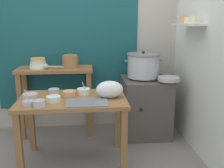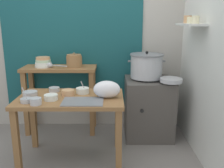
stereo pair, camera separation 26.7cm
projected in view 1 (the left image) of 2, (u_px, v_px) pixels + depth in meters
name	position (u px, v px, depth m)	size (l,w,h in m)	color
ground_plane	(79.00, 165.00, 2.71)	(9.00, 9.00, 0.00)	gray
wall_back	(84.00, 35.00, 3.45)	(4.40, 0.12, 2.60)	#B2ADA3
wall_right	(207.00, 39.00, 2.71)	(0.30, 3.20, 2.60)	silver
prep_table	(73.00, 108.00, 2.64)	(1.10, 0.66, 0.72)	olive
back_shelf_table	(56.00, 84.00, 3.32)	(0.96, 0.40, 0.90)	olive
stove_block	(145.00, 106.00, 3.37)	(0.60, 0.61, 0.78)	#4C4742
steamer_pot	(143.00, 65.00, 3.25)	(0.47, 0.42, 0.34)	#B7BABF
clay_pot	(70.00, 61.00, 3.26)	(0.20, 0.20, 0.19)	olive
bowl_stack_enamel	(38.00, 64.00, 3.22)	(0.22, 0.22, 0.13)	silver
ladle	(46.00, 66.00, 3.17)	(0.27, 0.12, 0.07)	#B7BABF
serving_tray	(87.00, 102.00, 2.46)	(0.40, 0.28, 0.01)	slate
plastic_bag	(110.00, 89.00, 2.60)	(0.28, 0.16, 0.18)	white
wide_pan	(169.00, 79.00, 3.08)	(0.26, 0.26, 0.05)	#B7BABF
prep_bowl_0	(54.00, 91.00, 2.78)	(0.12, 0.12, 0.05)	#B7BABF
prep_bowl_1	(53.00, 99.00, 2.49)	(0.14, 0.14, 0.06)	silver
prep_bowl_2	(39.00, 103.00, 2.34)	(0.11, 0.11, 0.07)	#B7BABF
prep_bowl_3	(69.00, 93.00, 2.66)	(0.13, 0.13, 0.06)	tan
prep_bowl_4	(84.00, 91.00, 2.74)	(0.14, 0.14, 0.14)	silver
prep_bowl_5	(30.00, 96.00, 2.58)	(0.15, 0.15, 0.05)	#B7BABF
prep_bowl_6	(29.00, 103.00, 2.39)	(0.11, 0.11, 0.16)	#B7BABF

